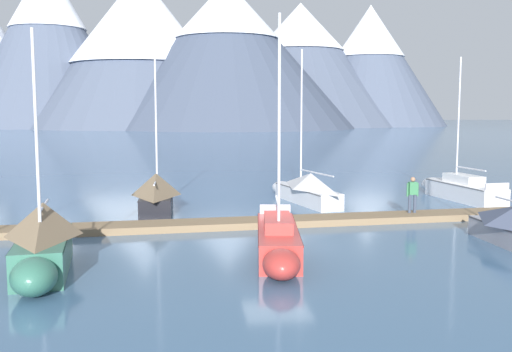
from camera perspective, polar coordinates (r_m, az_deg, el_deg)
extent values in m
plane|color=#426689|center=(21.78, 2.10, -6.96)|extent=(700.00, 700.00, 0.00)
cone|color=#4C566B|center=(210.73, -19.80, 12.11)|extent=(59.13, 59.13, 55.37)
cone|color=#4C566B|center=(197.62, -11.28, 12.02)|extent=(74.68, 74.68, 50.29)
cone|color=white|center=(198.93, -11.35, 14.97)|extent=(46.54, 46.54, 29.85)
cone|color=#424C60|center=(187.87, -2.86, 11.82)|extent=(81.25, 81.25, 46.26)
cone|color=white|center=(189.74, -2.89, 16.05)|extent=(33.66, 33.66, 18.25)
cone|color=#4C566B|center=(222.63, 4.38, 10.87)|extent=(81.55, 81.55, 45.69)
cone|color=white|center=(224.20, 4.41, 14.46)|extent=(33.10, 33.10, 17.66)
cone|color=#4C566B|center=(225.95, 11.15, 10.60)|extent=(57.30, 57.30, 44.90)
cone|color=white|center=(227.30, 11.22, 13.84)|extent=(25.79, 25.79, 19.25)
cube|color=#846B4C|center=(25.61, 0.59, -4.60)|extent=(28.91, 3.71, 0.30)
cylinder|color=#38383D|center=(24.94, 0.94, -4.97)|extent=(27.66, 2.18, 0.24)
cylinder|color=#38383D|center=(26.30, 0.27, -4.38)|extent=(27.66, 2.18, 0.24)
cube|color=#336B56|center=(19.49, -20.20, -7.28)|extent=(1.99, 4.64, 1.10)
ellipsoid|color=#336B56|center=(17.04, -21.06, -9.25)|extent=(1.44, 1.82, 1.04)
cube|color=#163027|center=(19.38, -20.26, -5.81)|extent=(2.02, 4.55, 0.06)
cylinder|color=silver|center=(18.35, -20.84, 3.63)|extent=(0.10, 0.10, 6.35)
cylinder|color=silver|center=(19.80, -20.19, -2.75)|extent=(0.38, 2.48, 0.08)
pyramid|color=#7A664C|center=(19.61, -20.23, -3.98)|extent=(2.13, 3.78, 1.06)
cube|color=black|center=(29.78, -9.75, -2.58)|extent=(1.56, 4.93, 0.89)
ellipsoid|color=black|center=(32.55, -9.52, -1.83)|extent=(1.31, 1.98, 0.84)
cube|color=black|center=(29.73, -9.76, -1.81)|extent=(1.60, 4.84, 0.06)
cylinder|color=silver|center=(30.08, -9.83, 5.11)|extent=(0.10, 0.10, 7.06)
cylinder|color=silver|center=(28.72, -9.88, -0.53)|extent=(0.11, 3.10, 0.08)
pyramid|color=#7A664C|center=(29.28, -9.82, -0.78)|extent=(1.80, 3.95, 1.09)
cube|color=#B2332D|center=(20.59, 2.14, -6.38)|extent=(2.11, 5.91, 0.95)
ellipsoid|color=#B2332D|center=(17.49, 2.53, -8.67)|extent=(1.36, 1.83, 0.90)
cube|color=#501614|center=(20.50, 2.15, -5.19)|extent=(2.13, 5.80, 0.06)
cylinder|color=silver|center=(19.14, 2.30, 5.03)|extent=(0.10, 0.10, 7.24)
cylinder|color=silver|center=(20.69, 2.12, -2.52)|extent=(0.43, 2.62, 0.08)
cube|color=#C03A35|center=(20.31, 2.17, -4.60)|extent=(1.28, 2.71, 0.41)
cube|color=silver|center=(23.22, 1.89, -3.28)|extent=(1.22, 0.26, 0.36)
cube|color=silver|center=(31.94, 5.07, -1.93)|extent=(2.62, 6.08, 0.87)
ellipsoid|color=silver|center=(34.96, 2.69, -1.21)|extent=(1.57, 2.35, 0.83)
cube|color=slate|center=(31.89, 5.08, -1.23)|extent=(2.63, 5.97, 0.06)
cylinder|color=silver|center=(32.37, 4.50, 5.68)|extent=(0.10, 0.10, 7.58)
cylinder|color=silver|center=(30.81, 5.96, 0.31)|extent=(0.95, 3.74, 0.08)
pyramid|color=silver|center=(31.43, 5.44, -0.49)|extent=(2.59, 4.98, 0.85)
cube|color=white|center=(34.88, 19.87, -1.50)|extent=(2.16, 5.98, 0.98)
ellipsoid|color=white|center=(37.61, 17.12, -0.86)|extent=(1.51, 2.08, 0.93)
cube|color=slate|center=(34.82, 19.89, -0.76)|extent=(2.19, 5.87, 0.06)
cylinder|color=silver|center=(35.30, 19.35, 5.23)|extent=(0.10, 0.10, 7.14)
cylinder|color=silver|center=(34.31, 20.42, 0.68)|extent=(0.37, 2.70, 0.08)
cube|color=white|center=(34.91, 19.78, -0.28)|extent=(1.36, 2.73, 0.48)
cube|color=silver|center=(32.49, 22.68, -0.96)|extent=(1.39, 0.25, 0.36)
cylinder|color=#384256|center=(28.05, 14.91, -2.66)|extent=(0.14, 0.14, 0.86)
cylinder|color=#384256|center=(28.16, 15.39, -2.64)|extent=(0.14, 0.14, 0.86)
cube|color=#387A4C|center=(28.00, 15.20, -1.17)|extent=(0.39, 0.24, 0.60)
sphere|color=#A37556|center=(27.95, 15.22, -0.32)|extent=(0.22, 0.22, 0.22)
cylinder|color=#387A4C|center=(27.90, 14.73, -1.33)|extent=(0.09, 0.09, 0.62)
cylinder|color=#387A4C|center=(28.12, 15.65, -1.30)|extent=(0.09, 0.09, 0.62)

